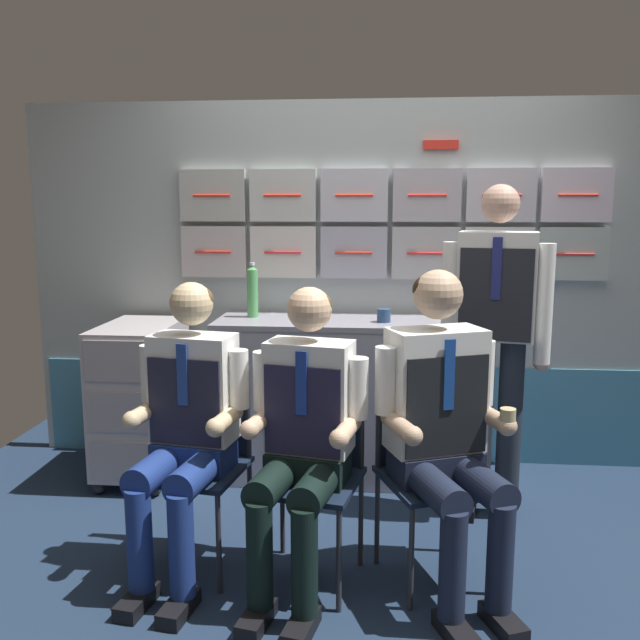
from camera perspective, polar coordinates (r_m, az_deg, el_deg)
The scene contains 15 objects.
ground at distance 3.09m, azimuth 4.22°, elevation -20.87°, with size 4.80×4.80×0.04m, color #1D2D45.
galley_bulkhead at distance 4.06m, azimuth 4.87°, elevation 3.10°, with size 4.20×0.14×2.15m.
galley_counter at distance 3.91m, azimuth 2.73°, elevation -6.56°, with size 1.54×0.53×0.91m.
service_trolley at distance 4.01m, azimuth -14.87°, elevation -6.20°, with size 0.40×0.65×0.89m.
folding_chair_left at distance 3.05m, azimuth -9.79°, elevation -10.18°, with size 0.46×0.46×0.85m.
crew_member_left at distance 2.86m, azimuth -11.22°, elevation -8.24°, with size 0.49×0.63×1.24m.
folding_chair_center at distance 2.89m, azimuth -0.40°, elevation -11.17°, with size 0.47×0.47×0.85m.
crew_member_center at distance 2.70m, azimuth -1.44°, elevation -9.27°, with size 0.49×0.63×1.23m.
folding_chair_right at distance 2.94m, azimuth 8.86°, elevation -10.95°, with size 0.52×0.52×0.85m.
crew_member_right at distance 2.74m, azimuth 10.40°, elevation -8.09°, with size 0.57×0.71×1.30m.
crew_member_standing at distance 3.40m, azimuth 14.53°, elevation -0.39°, with size 0.52×0.32×1.65m.
water_bottle_short at distance 3.89m, azimuth -5.71°, elevation 2.44°, with size 0.06×0.06×0.31m.
water_bottle_tall at distance 3.95m, azimuth 12.46°, elevation 1.70°, with size 0.07×0.07×0.22m.
espresso_cup_small at distance 3.93m, azimuth 9.93°, elevation 0.66°, with size 0.06×0.06×0.06m.
coffee_cup_spare at distance 3.73m, azimuth 5.40°, elevation 0.42°, with size 0.07×0.07×0.07m.
Camera 1 is at (0.02, -2.66, 1.55)m, focal length 37.98 mm.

